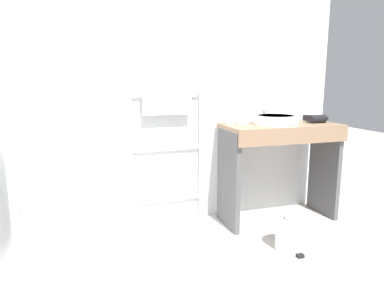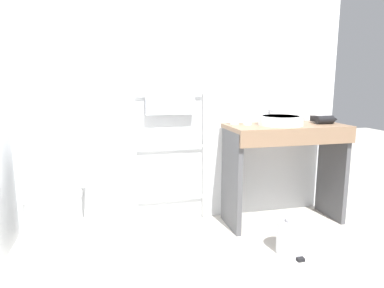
{
  "view_description": "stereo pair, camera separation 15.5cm",
  "coord_description": "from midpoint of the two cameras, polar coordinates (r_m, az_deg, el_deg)",
  "views": [
    {
      "loc": [
        -0.75,
        -1.54,
        1.21
      ],
      "look_at": [
        -0.04,
        0.72,
        0.77
      ],
      "focal_mm": 32.0,
      "sensor_mm": 36.0,
      "label": 1
    },
    {
      "loc": [
        -0.6,
        -1.58,
        1.21
      ],
      "look_at": [
        -0.04,
        0.72,
        0.77
      ],
      "focal_mm": 32.0,
      "sensor_mm": 36.0,
      "label": 2
    }
  ],
  "objects": [
    {
      "name": "sink_basin",
      "position": [
        2.94,
        12.3,
        4.0
      ],
      "size": [
        0.37,
        0.37,
        0.08
      ],
      "color": "white",
      "rests_on": "vanity_counter"
    },
    {
      "name": "cup_near_edge",
      "position": [
        2.89,
        7.0,
        4.2
      ],
      "size": [
        0.07,
        0.07,
        0.1
      ],
      "color": "white",
      "rests_on": "vanity_counter"
    },
    {
      "name": "cup_near_wall",
      "position": [
        2.9,
        4.85,
        4.27
      ],
      "size": [
        0.07,
        0.07,
        0.1
      ],
      "color": "white",
      "rests_on": "vanity_counter"
    },
    {
      "name": "hair_dryer",
      "position": [
        3.16,
        18.84,
        4.02
      ],
      "size": [
        0.2,
        0.17,
        0.07
      ],
      "color": "black",
      "rests_on": "vanity_counter"
    },
    {
      "name": "toilet",
      "position": [
        2.65,
        -23.89,
        -9.74
      ],
      "size": [
        0.4,
        0.54,
        0.8
      ],
      "color": "white",
      "rests_on": "ground_plane"
    },
    {
      "name": "trash_bin",
      "position": [
        2.64,
        14.49,
        -14.22
      ],
      "size": [
        0.22,
        0.25,
        0.3
      ],
      "color": "silver",
      "rests_on": "ground_plane"
    },
    {
      "name": "wall_back",
      "position": [
        2.94,
        -4.26,
        10.36
      ],
      "size": [
        2.91,
        0.12,
        2.42
      ],
      "primitive_type": "cube",
      "color": "silver",
      "rests_on": "ground_plane"
    },
    {
      "name": "vanity_counter",
      "position": [
        3.01,
        13.07,
        -1.86
      ],
      "size": [
        0.99,
        0.46,
        0.85
      ],
      "color": "#84664C",
      "rests_on": "ground_plane"
    },
    {
      "name": "faucet",
      "position": [
        3.1,
        10.58,
        5.09
      ],
      "size": [
        0.02,
        0.1,
        0.12
      ],
      "color": "silver",
      "rests_on": "vanity_counter"
    },
    {
      "name": "towel_radiator",
      "position": [
        2.84,
        -5.77,
        2.99
      ],
      "size": [
        0.62,
        0.06,
        1.16
      ],
      "color": "white",
      "rests_on": "ground_plane"
    }
  ]
}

